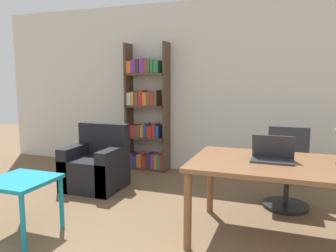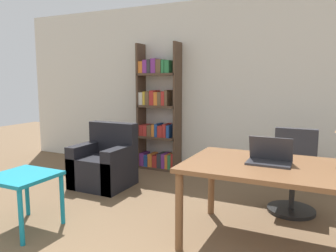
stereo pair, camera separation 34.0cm
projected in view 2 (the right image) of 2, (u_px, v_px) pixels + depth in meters
The scene contains 7 objects.
wall_back at pixel (230, 88), 5.01m from camera, with size 8.00×0.06×2.70m.
desk at pixel (276, 175), 2.86m from camera, with size 1.57×1.01×0.74m.
laptop at pixel (269, 158), 2.90m from camera, with size 0.38×0.23×0.24m.
office_chair at pixel (293, 175), 3.70m from camera, with size 0.52×0.52×0.92m.
side_table_blue at pixel (23, 183), 3.22m from camera, with size 0.57×0.58×0.56m.
armchair at pixel (104, 165), 4.58m from camera, with size 0.74×0.68×0.87m.
bookshelf at pixel (158, 115), 5.39m from camera, with size 0.71×0.28×2.07m.
Camera 2 is at (1.33, -0.43, 1.47)m, focal length 35.00 mm.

